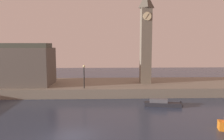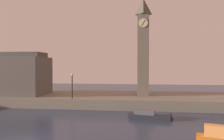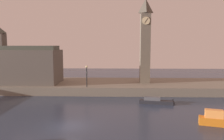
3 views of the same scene
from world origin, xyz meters
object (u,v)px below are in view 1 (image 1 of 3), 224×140
at_px(clock_tower, 146,37).
at_px(parliament_hall, 13,64).
at_px(streetlamp, 84,74).
at_px(boat_barge_dark, 166,104).

relative_size(clock_tower, parliament_hall, 1.29).
xyz_separation_m(clock_tower, streetlamp, (-10.52, -4.70, -5.82)).
relative_size(parliament_hall, boat_barge_dark, 2.24).
bearing_deg(boat_barge_dark, clock_tower, 95.75).
relative_size(parliament_hall, streetlamp, 3.32).
height_order(parliament_hall, boat_barge_dark, parliament_hall).
bearing_deg(boat_barge_dark, parliament_hall, 159.38).
bearing_deg(clock_tower, streetlamp, -155.95).
xyz_separation_m(clock_tower, parliament_hall, (-22.84, -1.06, -4.61)).
bearing_deg(streetlamp, parliament_hall, 163.56).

